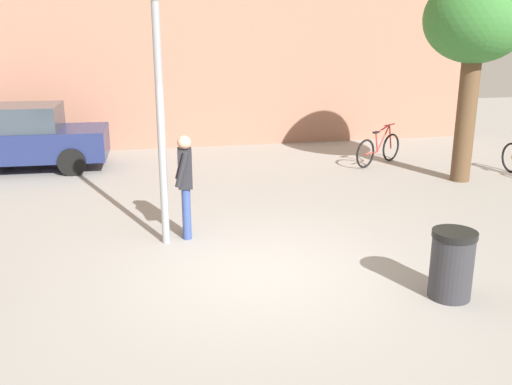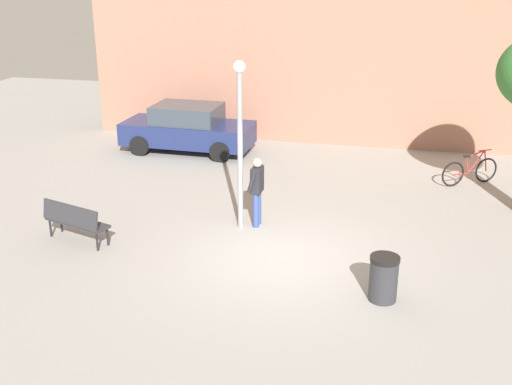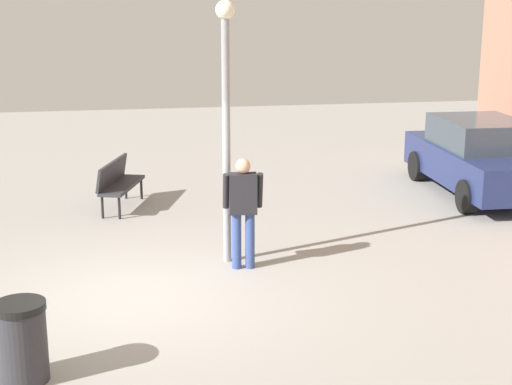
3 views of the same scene
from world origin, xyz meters
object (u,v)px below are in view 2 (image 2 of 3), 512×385
at_px(person_by_lamppost, 257,187).
at_px(parked_car_navy, 188,128).
at_px(bicycle_red, 470,171).
at_px(trash_bin, 384,278).
at_px(lamppost, 240,129).
at_px(park_bench, 74,220).

distance_m(person_by_lamppost, parked_car_navy, 6.49).
height_order(bicycle_red, trash_bin, bicycle_red).
xyz_separation_m(parked_car_navy, trash_bin, (6.56, -8.29, -0.33)).
relative_size(lamppost, park_bench, 2.34).
bearing_deg(bicycle_red, parked_car_navy, 171.52).
bearing_deg(parked_car_navy, lamppost, -60.50).
bearing_deg(person_by_lamppost, park_bench, -154.11).
bearing_deg(lamppost, trash_bin, -38.18).
relative_size(bicycle_red, trash_bin, 1.78).
xyz_separation_m(bicycle_red, trash_bin, (-2.14, -6.99, 0.06)).
distance_m(park_bench, parked_car_navy, 7.26).
xyz_separation_m(lamppost, trash_bin, (3.38, -2.65, -1.94)).
relative_size(lamppost, parked_car_navy, 0.92).
distance_m(person_by_lamppost, bicycle_red, 6.65).
distance_m(lamppost, trash_bin, 4.71).
distance_m(person_by_lamppost, park_bench, 4.16).
bearing_deg(trash_bin, lamppost, 141.82).
relative_size(lamppost, person_by_lamppost, 2.34).
bearing_deg(bicycle_red, lamppost, -141.83).
height_order(parked_car_navy, trash_bin, parked_car_navy).
distance_m(lamppost, parked_car_navy, 6.67).
distance_m(person_by_lamppost, trash_bin, 4.19).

